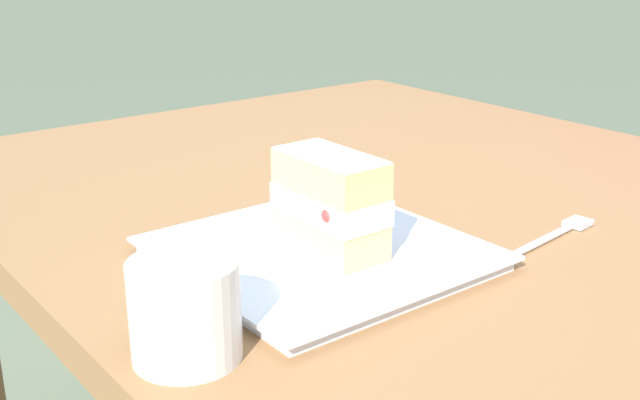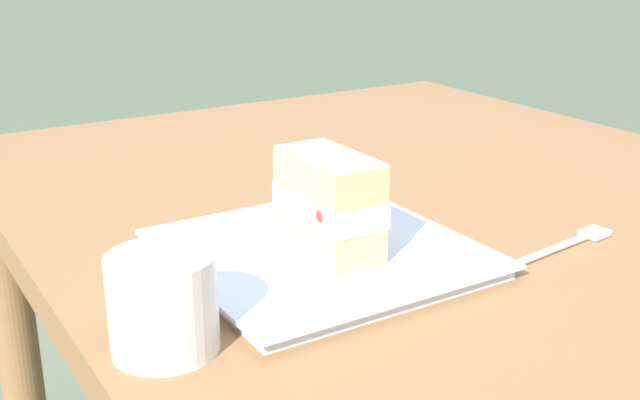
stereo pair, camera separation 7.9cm
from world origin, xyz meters
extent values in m
cylinder|color=olive|center=(-0.54, 0.43, 0.36)|extent=(0.07, 0.07, 0.71)
cube|color=olive|center=(0.00, 0.00, 0.73)|extent=(1.19, 0.97, 0.04)
cube|color=white|center=(0.12, -0.23, 0.76)|extent=(0.27, 0.27, 0.01)
cube|color=white|center=(0.12, -0.23, 0.77)|extent=(0.29, 0.29, 0.00)
cube|color=#E0C17A|center=(0.13, -0.23, 0.79)|extent=(0.12, 0.06, 0.04)
cube|color=white|center=(0.13, -0.23, 0.82)|extent=(0.12, 0.06, 0.03)
sphere|color=red|center=(0.10, -0.20, 0.82)|extent=(0.01, 0.01, 0.01)
sphere|color=red|center=(0.16, -0.25, 0.82)|extent=(0.02, 0.02, 0.02)
sphere|color=red|center=(0.14, -0.20, 0.82)|extent=(0.01, 0.01, 0.01)
cube|color=#E0C17A|center=(0.13, -0.23, 0.85)|extent=(0.12, 0.06, 0.04)
cube|color=white|center=(0.13, -0.23, 0.87)|extent=(0.11, 0.06, 0.00)
cylinder|color=silver|center=(0.23, -0.02, 0.76)|extent=(0.02, 0.14, 0.01)
cube|color=silver|center=(0.22, 0.06, 0.76)|extent=(0.03, 0.03, 0.01)
cylinder|color=silver|center=(0.20, -0.43, 0.79)|extent=(0.09, 0.09, 0.08)
cylinder|color=black|center=(0.20, -0.43, 0.83)|extent=(0.08, 0.08, 0.00)
camera|label=1|loc=(0.70, -0.68, 1.08)|focal=44.75mm
camera|label=2|loc=(0.75, -0.62, 1.08)|focal=44.75mm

